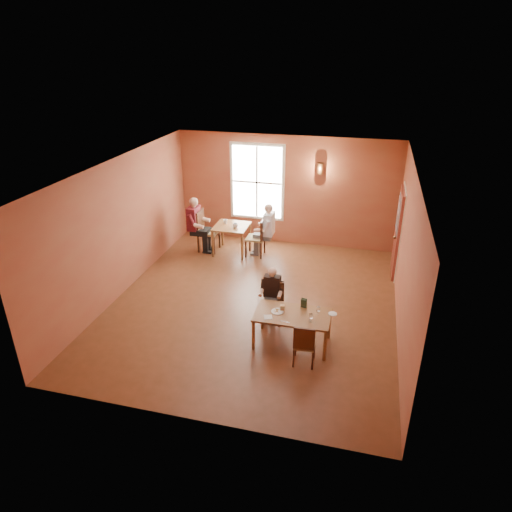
% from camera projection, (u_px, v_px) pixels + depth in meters
% --- Properties ---
extents(ground, '(6.00, 7.00, 0.01)m').
position_uv_depth(ground, '(254.00, 303.00, 9.95)').
color(ground, brown).
rests_on(ground, ground).
extents(wall_back, '(6.00, 0.04, 3.00)m').
position_uv_depth(wall_back, '(286.00, 191.00, 12.38)').
color(wall_back, brown).
rests_on(wall_back, ground).
extents(wall_front, '(6.00, 0.04, 3.00)m').
position_uv_depth(wall_front, '(189.00, 338.00, 6.25)').
color(wall_front, brown).
rests_on(wall_front, ground).
extents(wall_left, '(0.04, 7.00, 3.00)m').
position_uv_depth(wall_left, '(121.00, 227.00, 9.98)').
color(wall_left, brown).
rests_on(wall_left, ground).
extents(wall_right, '(0.04, 7.00, 3.00)m').
position_uv_depth(wall_right, '(406.00, 256.00, 8.64)').
color(wall_right, brown).
rests_on(wall_right, ground).
extents(ceiling, '(6.00, 7.00, 0.04)m').
position_uv_depth(ceiling, '(253.00, 168.00, 8.67)').
color(ceiling, white).
rests_on(ceiling, wall_back).
extents(window, '(1.36, 0.10, 1.96)m').
position_uv_depth(window, '(257.00, 182.00, 12.43)').
color(window, white).
rests_on(window, wall_back).
extents(door, '(0.12, 1.04, 2.10)m').
position_uv_depth(door, '(397.00, 233.00, 10.86)').
color(door, maroon).
rests_on(door, ground).
extents(wall_sconce, '(0.16, 0.16, 0.28)m').
position_uv_depth(wall_sconce, '(320.00, 169.00, 11.79)').
color(wall_sconce, brown).
rests_on(wall_sconce, wall_back).
extents(main_table, '(1.39, 0.78, 0.65)m').
position_uv_depth(main_table, '(292.00, 329.00, 8.49)').
color(main_table, '#5F2C15').
rests_on(main_table, ground).
extents(chair_diner_main, '(0.37, 0.37, 0.83)m').
position_uv_depth(chair_diner_main, '(273.00, 304.00, 9.13)').
color(chair_diner_main, '#54361B').
rests_on(chair_diner_main, ground).
extents(diner_main, '(0.43, 0.43, 1.07)m').
position_uv_depth(diner_main, '(273.00, 299.00, 9.06)').
color(diner_main, '#362217').
rests_on(diner_main, ground).
extents(chair_empty, '(0.38, 0.38, 0.83)m').
position_uv_depth(chair_empty, '(305.00, 343.00, 7.95)').
color(chair_empty, '#4A2917').
rests_on(chair_empty, ground).
extents(plate_food, '(0.24, 0.24, 0.03)m').
position_uv_depth(plate_food, '(277.00, 311.00, 8.42)').
color(plate_food, white).
rests_on(plate_food, main_table).
extents(sandwich, '(0.09, 0.09, 0.10)m').
position_uv_depth(sandwich, '(282.00, 308.00, 8.44)').
color(sandwich, tan).
rests_on(sandwich, main_table).
extents(goblet_a, '(0.08, 0.08, 0.16)m').
position_uv_depth(goblet_a, '(318.00, 310.00, 8.32)').
color(goblet_a, white).
rests_on(goblet_a, main_table).
extents(goblet_c, '(0.09, 0.09, 0.17)m').
position_uv_depth(goblet_c, '(311.00, 317.00, 8.09)').
color(goblet_c, white).
rests_on(goblet_c, main_table).
extents(menu_stand, '(0.12, 0.08, 0.19)m').
position_uv_depth(menu_stand, '(304.00, 303.00, 8.52)').
color(menu_stand, '#253E29').
rests_on(menu_stand, main_table).
extents(knife, '(0.18, 0.04, 0.00)m').
position_uv_depth(knife, '(285.00, 322.00, 8.12)').
color(knife, silver).
rests_on(knife, main_table).
extents(napkin, '(0.19, 0.19, 0.00)m').
position_uv_depth(napkin, '(268.00, 317.00, 8.26)').
color(napkin, white).
rests_on(napkin, main_table).
extents(side_plate, '(0.17, 0.17, 0.01)m').
position_uv_depth(side_plate, '(333.00, 314.00, 8.35)').
color(side_plate, silver).
rests_on(side_plate, main_table).
extents(second_table, '(0.88, 0.88, 0.77)m').
position_uv_depth(second_table, '(232.00, 239.00, 12.19)').
color(second_table, '#642E15').
rests_on(second_table, ground).
extents(chair_diner_white, '(0.45, 0.45, 1.03)m').
position_uv_depth(chair_diner_white, '(255.00, 237.00, 11.99)').
color(chair_diner_white, '#44270D').
rests_on(chair_diner_white, ground).
extents(diner_white, '(0.55, 0.55, 1.37)m').
position_uv_depth(diner_white, '(256.00, 231.00, 11.91)').
color(diner_white, silver).
rests_on(diner_white, ground).
extents(chair_diner_maroon, '(0.50, 0.50, 1.12)m').
position_uv_depth(chair_diner_maroon, '(209.00, 231.00, 12.26)').
color(chair_diner_maroon, brown).
rests_on(chair_diner_maroon, ground).
extents(diner_maroon, '(0.58, 0.58, 1.45)m').
position_uv_depth(diner_maroon, '(207.00, 225.00, 12.20)').
color(diner_maroon, '#501613').
rests_on(diner_maroon, ground).
extents(cup_a, '(0.18, 0.18, 0.11)m').
position_uv_depth(cup_a, '(235.00, 225.00, 11.90)').
color(cup_a, white).
rests_on(cup_a, second_table).
extents(cup_b, '(0.15, 0.15, 0.11)m').
position_uv_depth(cup_b, '(225.00, 222.00, 12.15)').
color(cup_b, white).
rests_on(cup_b, second_table).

